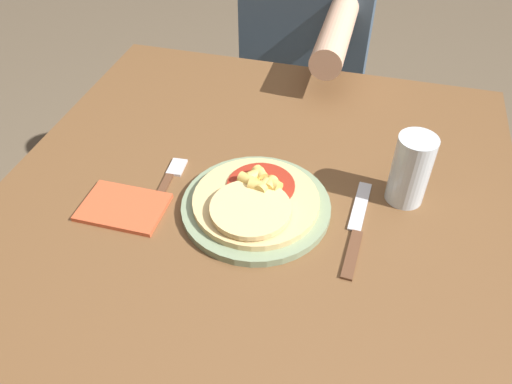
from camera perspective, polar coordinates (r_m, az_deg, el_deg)
dining_table at (r=0.95m, az=-0.31°, el=-6.03°), size 0.90×0.95×0.75m
plate at (r=0.84m, az=0.00°, el=-1.65°), size 0.25×0.25×0.01m
pizza at (r=0.83m, az=-0.05°, el=-0.89°), size 0.21×0.21×0.04m
fork at (r=0.90m, az=-10.24°, el=0.77°), size 0.03×0.18×0.00m
knife at (r=0.83m, az=11.39°, el=-4.13°), size 0.03×0.22×0.00m
drinking_glass at (r=0.86m, az=17.27°, el=2.45°), size 0.06×0.06×0.13m
napkin at (r=0.87m, az=-14.91°, el=-1.69°), size 0.14×0.10×0.01m
person_diner at (r=1.50m, az=5.93°, el=16.58°), size 0.35×0.52×1.17m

